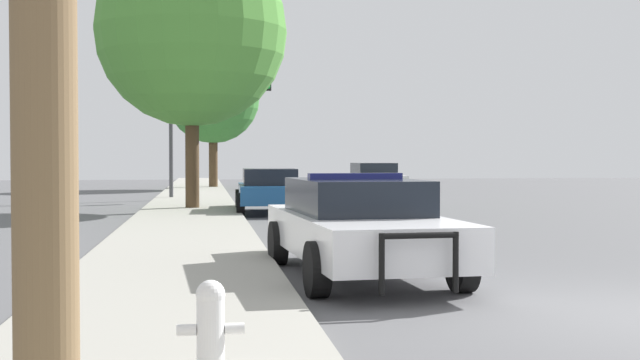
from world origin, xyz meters
name	(u,v)px	position (x,y,z in m)	size (l,w,h in m)	color
sidewalk_left	(162,326)	(-5.10, 0.00, 0.07)	(3.00, 110.00, 0.13)	#99968C
police_car	(358,224)	(-2.47, 3.38, 0.75)	(2.37, 5.23, 1.49)	white
fire_hydrant	(211,325)	(-4.64, -2.13, 0.50)	(0.49, 0.21, 0.70)	white
traffic_light	(211,103)	(-4.37, 24.70, 3.93)	(4.11, 0.35, 5.36)	#424247
car_background_midblock	(269,189)	(-2.69, 16.59, 0.74)	(2.14, 4.36, 1.38)	navy
car_background_oncoming	(374,180)	(2.45, 25.14, 0.79)	(2.06, 4.54, 1.49)	silver
tree_sidewalk_mid	(192,31)	(-5.04, 17.78, 5.72)	(6.05, 6.05, 8.62)	#4C3823
tree_sidewalk_far	(213,97)	(-4.15, 35.95, 5.01)	(5.07, 5.07, 7.43)	#4C3823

